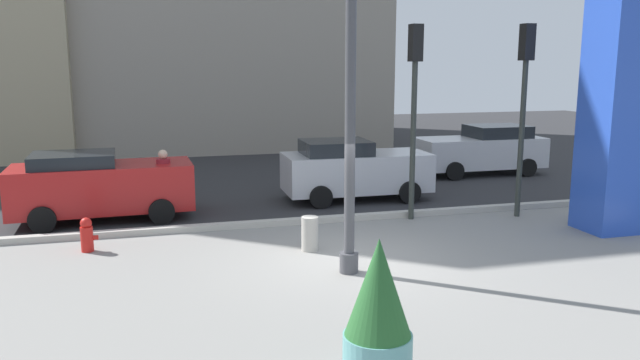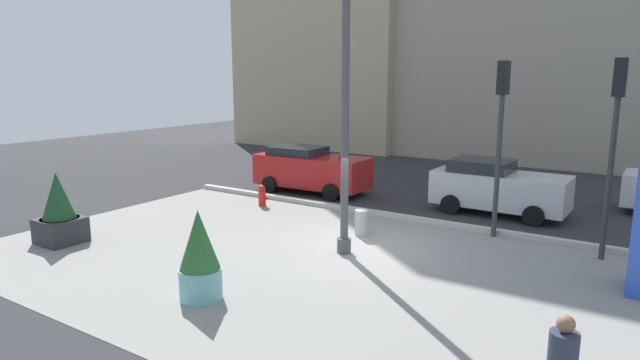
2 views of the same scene
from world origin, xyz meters
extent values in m
plane|color=#2D2D30|center=(0.00, 4.00, 0.00)|extent=(60.00, 60.00, 0.00)
cube|color=gray|center=(0.00, -2.00, 0.00)|extent=(18.00, 10.00, 0.02)
cube|color=#B7B2A8|center=(0.00, 3.12, 0.08)|extent=(18.00, 0.24, 0.16)
cylinder|color=#4C4C51|center=(-0.25, -0.68, 0.20)|extent=(0.36, 0.36, 0.40)
cylinder|color=#4C4C51|center=(-0.25, -0.68, 3.67)|extent=(0.20, 0.20, 7.34)
cube|color=blue|center=(6.66, 0.64, 3.12)|extent=(1.22, 1.22, 6.24)
cylinder|color=#6BB2B2|center=(-1.20, -4.80, 0.33)|extent=(0.87, 0.87, 0.66)
cylinder|color=#382819|center=(-1.20, -4.80, 0.64)|extent=(0.80, 0.80, 0.04)
cone|color=#2D6B33|center=(-1.20, -4.80, 1.28)|extent=(0.83, 0.83, 1.23)
cylinder|color=red|center=(-5.21, 2.07, 0.28)|extent=(0.26, 0.26, 0.55)
sphere|color=red|center=(-5.21, 2.07, 0.63)|extent=(0.24, 0.24, 0.24)
cylinder|color=red|center=(-5.04, 2.07, 0.30)|extent=(0.12, 0.10, 0.10)
cylinder|color=#B2ADA3|center=(-0.62, 0.89, 0.38)|extent=(0.36, 0.36, 0.75)
cylinder|color=#333833|center=(5.37, 2.43, 2.01)|extent=(0.14, 0.14, 4.02)
cube|color=black|center=(5.37, 2.43, 4.47)|extent=(0.28, 0.32, 0.90)
sphere|color=green|center=(5.37, 2.60, 4.74)|extent=(0.18, 0.18, 0.18)
cylinder|color=#333833|center=(2.57, 2.88, 2.00)|extent=(0.14, 0.14, 3.99)
cube|color=black|center=(2.57, 2.88, 4.44)|extent=(0.28, 0.32, 0.90)
sphere|color=red|center=(2.57, 3.05, 4.71)|extent=(0.18, 0.18, 0.18)
cube|color=silver|center=(1.98, 5.55, 0.82)|extent=(4.25, 1.88, 1.09)
cube|color=#1E2328|center=(1.34, 5.56, 1.56)|extent=(1.93, 1.62, 0.40)
cylinder|color=black|center=(3.30, 6.43, 0.32)|extent=(0.64, 0.23, 0.64)
cylinder|color=black|center=(3.27, 4.62, 0.32)|extent=(0.64, 0.23, 0.64)
cylinder|color=black|center=(0.68, 6.47, 0.32)|extent=(0.64, 0.23, 0.64)
cylinder|color=black|center=(0.65, 4.67, 0.32)|extent=(0.64, 0.23, 0.64)
cube|color=silver|center=(7.59, 8.41, 0.80)|extent=(4.57, 1.80, 1.05)
cube|color=#1E2328|center=(8.28, 8.40, 1.53)|extent=(2.06, 1.57, 0.43)
cylinder|color=black|center=(6.17, 7.52, 0.32)|extent=(0.64, 0.22, 0.64)
cylinder|color=black|center=(6.18, 9.30, 0.32)|extent=(0.64, 0.22, 0.64)
cylinder|color=black|center=(9.00, 7.51, 0.32)|extent=(0.64, 0.22, 0.64)
cylinder|color=black|center=(9.01, 9.29, 0.32)|extent=(0.64, 0.22, 0.64)
cube|color=red|center=(-5.03, 4.91, 0.85)|extent=(4.49, 1.95, 1.16)
cube|color=#1E2328|center=(-5.69, 4.88, 1.59)|extent=(2.05, 1.65, 0.32)
cylinder|color=black|center=(-3.69, 5.85, 0.32)|extent=(0.65, 0.24, 0.64)
cylinder|color=black|center=(-3.62, 4.07, 0.32)|extent=(0.65, 0.24, 0.64)
cylinder|color=black|center=(-6.43, 5.75, 0.32)|extent=(0.65, 0.24, 0.64)
cylinder|color=black|center=(-6.36, 3.96, 0.32)|extent=(0.65, 0.24, 0.64)
cube|color=#B2AD9E|center=(-3.52, 4.75, 0.44)|extent=(0.34, 0.33, 0.88)
cylinder|color=maroon|center=(-3.52, 4.75, 1.21)|extent=(0.51, 0.51, 0.66)
sphere|color=beige|center=(-3.52, 4.75, 1.66)|extent=(0.24, 0.24, 0.24)
camera|label=1|loc=(-3.80, -11.62, 3.97)|focal=35.19mm
camera|label=2|loc=(6.55, -12.17, 4.56)|focal=30.38mm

